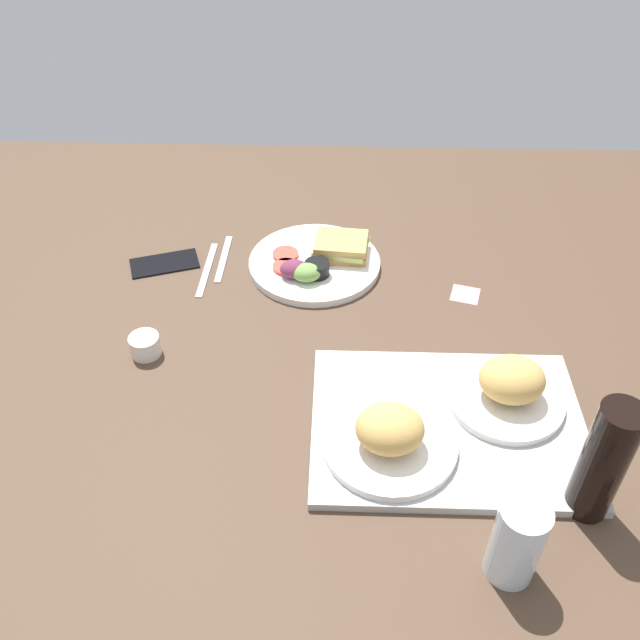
{
  "coord_description": "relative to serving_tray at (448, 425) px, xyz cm",
  "views": [
    {
      "loc": [
        -1.06,
        99.82,
        88.6
      ],
      "look_at": [
        2.0,
        3.0,
        4.0
      ],
      "focal_mm": 38.51,
      "sensor_mm": 36.0,
      "label": 1
    }
  ],
  "objects": [
    {
      "name": "plate_with_salad",
      "position": [
        23.12,
        -43.96,
        0.92
      ],
      "size": [
        28.2,
        28.2,
        5.4
      ],
      "color": "white",
      "rests_on": "ground_plane"
    },
    {
      "name": "bread_plate_near",
      "position": [
        -10.24,
        -5.07,
        4.09
      ],
      "size": [
        19.81,
        19.81,
        8.86
      ],
      "color": "white",
      "rests_on": "serving_tray"
    },
    {
      "name": "drinking_glass",
      "position": [
        -5.61,
        24.92,
        6.17
      ],
      "size": [
        6.84,
        6.84,
        13.95
      ],
      "primitive_type": "cylinder",
      "color": "silver",
      "rests_on": "ground_plane"
    },
    {
      "name": "bread_plate_far",
      "position": [
        10.13,
        5.49,
        3.79
      ],
      "size": [
        21.71,
        21.71,
        8.72
      ],
      "color": "white",
      "rests_on": "serving_tray"
    },
    {
      "name": "ground_plane",
      "position": [
        19.9,
        -25.2,
        -2.3
      ],
      "size": [
        190.0,
        150.0,
        3.0
      ],
      "primitive_type": "cube",
      "color": "#4C3828"
    },
    {
      "name": "fork",
      "position": [
        43.78,
        -46.37,
        -0.55
      ],
      "size": [
        1.75,
        17.03,
        0.5
      ],
      "primitive_type": "cube",
      "rotation": [
        0.0,
        0.0,
        1.55
      ],
      "color": "#B7B7BC",
      "rests_on": "ground_plane"
    },
    {
      "name": "knife",
      "position": [
        46.78,
        -42.37,
        -0.55
      ],
      "size": [
        1.93,
        19.03,
        0.5
      ],
      "primitive_type": "cube",
      "rotation": [
        0.0,
        0.0,
        1.54
      ],
      "color": "#B7B7BC",
      "rests_on": "ground_plane"
    },
    {
      "name": "sticky_note",
      "position": [
        -7.52,
        -35.65,
        -0.74
      ],
      "size": [
        6.89,
        6.89,
        0.12
      ],
      "primitive_type": "cube",
      "rotation": [
        0.0,
        0.0,
        -0.27
      ],
      "color": "pink",
      "rests_on": "ground_plane"
    },
    {
      "name": "soda_bottle",
      "position": [
        -18.89,
        14.36,
        9.86
      ],
      "size": [
        6.4,
        6.4,
        21.32
      ],
      "primitive_type": "cylinder",
      "color": "black",
      "rests_on": "ground_plane"
    },
    {
      "name": "cell_phone",
      "position": [
        56.32,
        -44.11,
        -0.4
      ],
      "size": [
        15.95,
        11.43,
        0.8
      ],
      "primitive_type": "cube",
      "rotation": [
        0.0,
        0.0,
        0.33
      ],
      "color": "black",
      "rests_on": "ground_plane"
    },
    {
      "name": "espresso_cup",
      "position": [
        53.99,
        -16.36,
        1.2
      ],
      "size": [
        5.6,
        5.6,
        4.0
      ],
      "primitive_type": "cylinder",
      "color": "silver",
      "rests_on": "ground_plane"
    },
    {
      "name": "serving_tray",
      "position": [
        0.0,
        0.0,
        0.0
      ],
      "size": [
        45.14,
        33.19,
        1.6
      ],
      "primitive_type": "cube",
      "rotation": [
        0.0,
        0.0,
        -0.0
      ],
      "color": "#B2B2AD",
      "rests_on": "ground_plane"
    }
  ]
}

